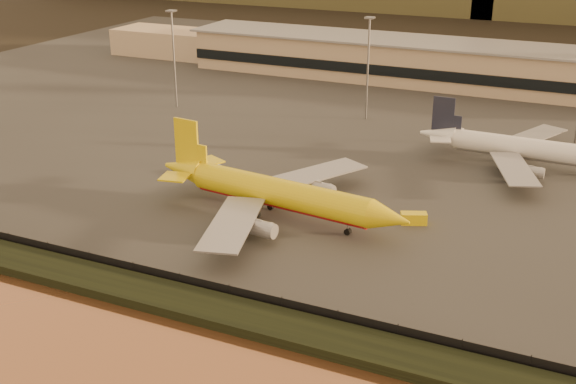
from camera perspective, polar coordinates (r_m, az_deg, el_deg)
name	(u,v)px	position (r m, az deg, el deg)	size (l,w,h in m)	color
ground	(259,259)	(112.22, -2.31, -5.30)	(900.00, 900.00, 0.00)	black
embankment	(202,307)	(98.97, -6.80, -9.01)	(320.00, 7.00, 1.40)	black
tarmac	(420,109)	(196.13, 10.36, 6.46)	(320.00, 220.00, 0.20)	#2D2D2D
perimeter_fence	(217,290)	(101.61, -5.65, -7.68)	(300.00, 0.05, 2.20)	black
terminal_building	(401,60)	(227.09, 8.90, 10.25)	(202.00, 25.00, 12.60)	tan
apron_light_masts	(466,71)	(170.34, 13.89, 9.25)	(152.20, 12.20, 25.40)	slate
dhl_cargo_jet	(277,193)	(124.41, -0.90, -0.12)	(49.41, 48.06, 14.75)	#DAC00B
white_narrowbody_jet	(525,149)	(156.79, 18.21, 3.26)	(44.40, 43.42, 12.78)	white
gse_vehicle_yellow	(414,218)	(124.94, 9.90, -2.06)	(4.40, 1.98, 1.98)	#DAC00B
gse_vehicle_white	(218,171)	(145.38, -5.57, 1.67)	(4.37, 1.97, 1.97)	white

